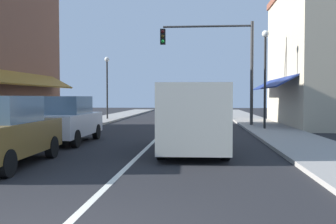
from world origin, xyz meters
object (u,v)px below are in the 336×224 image
at_px(street_lamp_right_mid, 265,64).
at_px(street_lamp_left_far, 107,78).
at_px(parked_car_second_left, 66,120).
at_px(van_in_lane, 193,116).
at_px(parked_car_nearest_left, 1,132).
at_px(traffic_signal_mast_arm, 221,55).

distance_m(street_lamp_right_mid, street_lamp_left_far, 13.16).
bearing_deg(street_lamp_left_far, street_lamp_right_mid, -38.62).
bearing_deg(parked_car_second_left, van_in_lane, -22.05).
height_order(street_lamp_right_mid, street_lamp_left_far, street_lamp_right_mid).
distance_m(parked_car_nearest_left, parked_car_second_left, 4.94).
relative_size(van_in_lane, street_lamp_right_mid, 1.01).
bearing_deg(traffic_signal_mast_arm, parked_car_second_left, -126.45).
relative_size(traffic_signal_mast_arm, street_lamp_right_mid, 1.19).
xyz_separation_m(parked_car_nearest_left, street_lamp_right_mid, (8.30, 10.90, 2.56)).
xyz_separation_m(parked_car_second_left, street_lamp_right_mid, (8.39, 5.97, 2.56)).
bearing_deg(van_in_lane, street_lamp_left_far, 111.20).
height_order(parked_car_nearest_left, parked_car_second_left, same).
xyz_separation_m(parked_car_second_left, van_in_lane, (4.83, -1.94, 0.27)).
bearing_deg(parked_car_second_left, street_lamp_left_far, 97.44).
bearing_deg(van_in_lane, traffic_signal_mast_arm, 80.80).
height_order(parked_car_second_left, traffic_signal_mast_arm, traffic_signal_mast_arm).
bearing_deg(traffic_signal_mast_arm, van_in_lane, -97.76).
bearing_deg(street_lamp_left_far, parked_car_nearest_left, -84.10).
bearing_deg(van_in_lane, parked_car_second_left, 156.68).
xyz_separation_m(van_in_lane, traffic_signal_mast_arm, (1.42, 10.40, 3.03)).
distance_m(parked_car_nearest_left, street_lamp_right_mid, 13.94).
xyz_separation_m(street_lamp_right_mid, street_lamp_left_far, (-10.28, 8.21, -0.24)).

